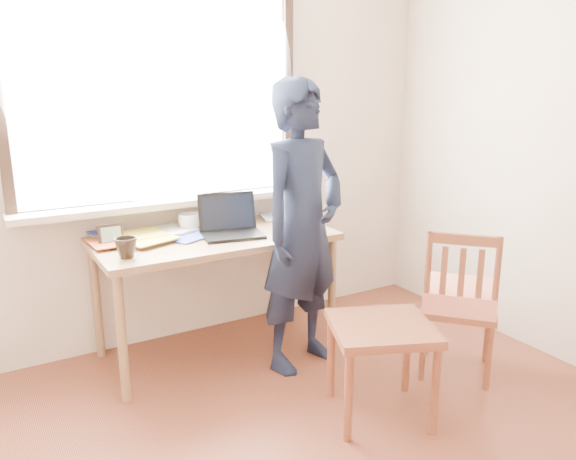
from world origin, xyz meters
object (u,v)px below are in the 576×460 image
laptop (230,225)px  person (302,228)px  desk (215,248)px  side_chair (460,298)px  mug_dark (126,248)px  mug_white (190,222)px  work_chair (381,338)px

laptop → person: (0.29, -0.35, 0.03)m
desk → side_chair: bearing=-41.0°
desk → mug_dark: 0.62m
mug_white → person: (0.48, -0.56, 0.03)m
work_chair → person: size_ratio=0.37×
mug_dark → side_chair: (1.66, -0.77, -0.35)m
laptop → person: size_ratio=0.24×
desk → mug_dark: size_ratio=12.07×
desk → work_chair: bearing=-67.9°
desk → side_chair: size_ratio=1.61×
mug_dark → mug_white: bearing=36.8°
work_chair → desk: bearing=112.1°
desk → laptop: bearing=-17.7°
person → mug_white: bearing=113.0°
laptop → work_chair: laptop is taller
mug_white → person: 0.74m
laptop → side_chair: 1.40m
desk → work_chair: size_ratio=2.25×
person → laptop: bearing=112.6°
side_chair → person: 0.98m
desk → mug_dark: mug_dark is taller
side_chair → mug_dark: bearing=155.3°
desk → work_chair: (0.43, -1.07, -0.26)m
desk → mug_dark: (-0.57, -0.18, 0.13)m
work_chair → side_chair: bearing=9.9°
laptop → mug_white: laptop is taller
mug_dark → side_chair: bearing=-24.7°
laptop → work_chair: size_ratio=0.63×
mug_white → work_chair: 1.40m
mug_white → person: size_ratio=0.08×
laptop → work_chair: 1.16m
laptop → mug_dark: 0.68m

